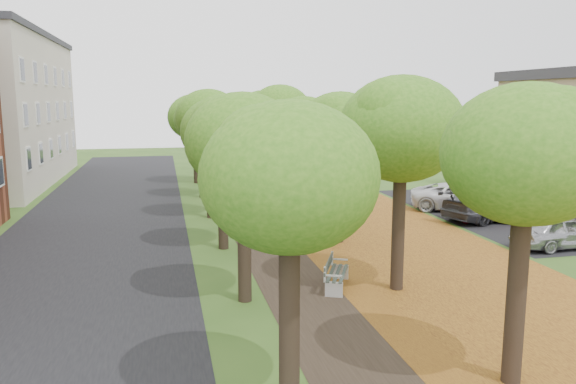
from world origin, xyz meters
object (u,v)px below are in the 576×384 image
car_silver (561,231)px  car_white (460,197)px  car_red (491,208)px  car_grey (489,204)px  bench (335,273)px

car_silver → car_white: 7.91m
car_silver → car_red: size_ratio=0.99×
car_grey → car_silver: bearing=159.5°
car_silver → car_red: 4.94m
bench → car_red: bearing=-29.4°
car_grey → car_white: 2.49m
car_grey → car_white: bearing=-13.7°
car_grey → car_white: size_ratio=1.03×
car_white → bench: bearing=159.4°
bench → car_red: (10.25, 7.59, 0.19)m
bench → car_red: 12.75m
car_red → car_white: size_ratio=0.78×
car_silver → car_white: car_white is taller
bench → car_white: (10.25, 10.56, 0.24)m
car_silver → car_grey: size_ratio=0.76×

